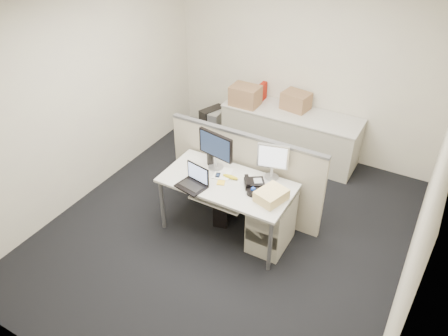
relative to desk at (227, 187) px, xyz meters
The scene contains 29 objects.
floor 0.67m from the desk, ahead, with size 4.00×4.50×0.01m, color black.
ceiling 2.04m from the desk, ahead, with size 4.00×4.50×0.01m, color white.
wall_back 2.35m from the desk, 90.00° to the left, with size 4.00×0.02×2.70m, color beige.
wall_front 2.35m from the desk, 90.00° to the right, with size 4.00×0.02×2.70m, color beige.
wall_left 2.11m from the desk, behind, with size 0.02×4.50×2.70m, color beige.
wall_right 2.11m from the desk, ahead, with size 0.02×4.50×2.70m, color beige.
desk is the anchor object (origin of this frame).
keyboard_tray 0.19m from the desk, 90.00° to the right, with size 0.62×0.32×0.02m, color beige.
drawer_pedestal 0.65m from the desk, ahead, with size 0.40×0.55×0.65m, color #B1AC99.
cubicle_partition 0.46m from the desk, 90.00° to the left, with size 2.00×0.06×1.10m, color #ABA089.
back_counter 1.95m from the desk, 90.00° to the left, with size 2.00×0.60×0.72m, color #B1AC99.
monitor_main 0.43m from the desk, 144.25° to the left, with size 0.47×0.18×0.47m, color black.
monitor_small 0.58m from the desk, 38.66° to the left, with size 0.35×0.18×0.43m, color #B7B7BC.
laptop 0.45m from the desk, 136.97° to the right, with size 0.32×0.24×0.24m, color black.
trackball 0.37m from the desk, ahead, with size 0.14×0.14×0.06m, color black.
desk_phone 0.33m from the desk, 14.93° to the left, with size 0.22×0.18×0.07m, color black.
paper_stack 0.18m from the desk, 136.87° to the left, with size 0.19×0.25×0.01m, color white.
sticky_pad 0.10m from the desk, 132.73° to the right, with size 0.09×0.09×0.01m, color yellow.
travel_mug 0.44m from the desk, 147.85° to the left, with size 0.08×0.08×0.17m, color black.
banana 0.12m from the desk, 90.00° to the left, with size 0.20×0.05×0.04m, color gold.
cellphone 0.17m from the desk, 161.57° to the left, with size 0.05×0.09×0.01m, color black.
manila_folders 0.58m from the desk, ahead, with size 0.25×0.32×0.12m, color #E4BF83.
keyboard 0.22m from the desk, 99.12° to the right, with size 0.45×0.16×0.03m, color black.
pc_tower_desk 0.53m from the desk, 126.87° to the left, with size 0.17×0.43×0.40m, color black.
pc_tower_spare_dark 2.51m from the desk, 124.70° to the left, with size 0.17×0.43×0.40m, color black.
pc_tower_spare_silver 2.46m from the desk, 122.64° to the left, with size 0.17×0.42×0.39m, color #B7B7BC.
cardboard_box_left 1.95m from the desk, 111.14° to the left, with size 0.42×0.31×0.31m, color olive.
cardboard_box_right 2.06m from the desk, 90.00° to the left, with size 0.38×0.29×0.27m, color olive.
red_binder 2.11m from the desk, 105.16° to the left, with size 0.07×0.30×0.28m, color #961103.
Camera 1 is at (1.91, -3.46, 3.65)m, focal length 35.00 mm.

